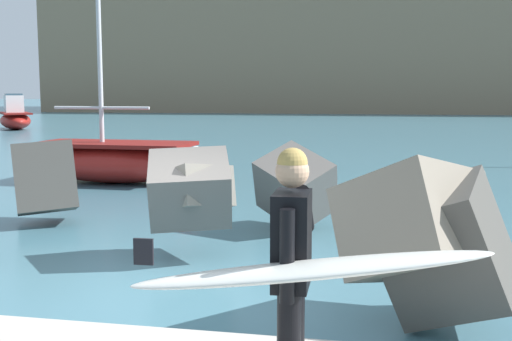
# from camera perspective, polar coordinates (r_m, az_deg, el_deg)

# --- Properties ---
(ground_plane) EXTENTS (400.00, 400.00, 0.00)m
(ground_plane) POSITION_cam_1_polar(r_m,az_deg,el_deg) (7.80, -7.83, -10.54)
(ground_plane) COLOR #42707F
(breakwater_jetty) EXTENTS (32.79, 6.78, 2.53)m
(breakwater_jetty) POSITION_cam_1_polar(r_m,az_deg,el_deg) (9.42, -20.32, -1.35)
(breakwater_jetty) COLOR slate
(breakwater_jetty) RESTS_ON ground
(surfer_with_board) EXTENTS (2.10, 1.18, 1.78)m
(surfer_with_board) POSITION_cam_1_polar(r_m,az_deg,el_deg) (3.88, 3.56, -8.98)
(surfer_with_board) COLOR black
(surfer_with_board) RESTS_ON walkway_path
(boat_near_centre) EXTENTS (4.47, 2.04, 5.67)m
(boat_near_centre) POSITION_cam_1_polar(r_m,az_deg,el_deg) (16.94, -12.66, 0.90)
(boat_near_centre) COLOR maroon
(boat_near_centre) RESTS_ON ground
(boat_near_right) EXTENTS (4.16, 4.61, 2.28)m
(boat_near_right) POSITION_cam_1_polar(r_m,az_deg,el_deg) (43.54, -20.91, 4.48)
(boat_near_right) COLOR maroon
(boat_near_right) RESTS_ON ground
(mooring_buoy_inner) EXTENTS (0.44, 0.44, 0.44)m
(mooring_buoy_inner) POSITION_cam_1_polar(r_m,az_deg,el_deg) (22.81, -5.44, 1.68)
(mooring_buoy_inner) COLOR silver
(mooring_buoy_inner) RESTS_ON ground
(headland_bluff) EXTENTS (102.49, 33.25, 18.87)m
(headland_bluff) POSITION_cam_1_polar(r_m,az_deg,el_deg) (86.71, 18.25, 11.42)
(headland_bluff) COLOR #847056
(headland_bluff) RESTS_ON ground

